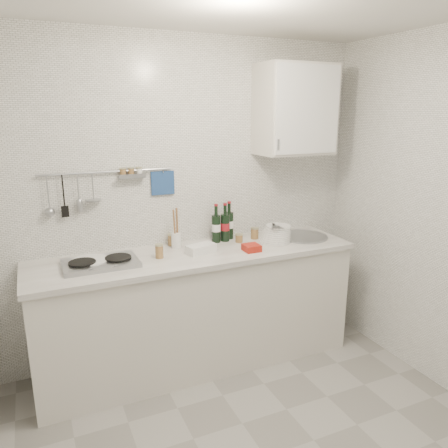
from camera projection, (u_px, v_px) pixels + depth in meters
name	position (u px, v px, depth m)	size (l,w,h in m)	color
back_wall	(182.00, 201.00, 3.44)	(3.00, 0.02, 2.50)	silver
counter	(198.00, 311.00, 3.39)	(2.44, 0.64, 0.96)	silver
wall_rail	(105.00, 185.00, 3.13)	(0.98, 0.09, 0.34)	#93969B
wall_cabinet	(295.00, 110.00, 3.46)	(0.60, 0.38, 0.70)	silver
plate_stack_hob	(89.00, 262.00, 2.99)	(0.27, 0.27, 0.03)	#496CA6
plate_stack_sink	(276.00, 234.00, 3.53)	(0.28, 0.26, 0.13)	white
wine_bottles	(223.00, 222.00, 3.51)	(0.21, 0.12, 0.31)	black
butter_dish	(201.00, 249.00, 3.23)	(0.22, 0.11, 0.07)	white
strawberry_punnet	(251.00, 248.00, 3.28)	(0.12, 0.12, 0.05)	red
utensil_crock	(176.00, 238.00, 3.35)	(0.08, 0.08, 0.32)	white
jar_a	(172.00, 239.00, 3.42)	(0.07, 0.07, 0.09)	olive
jar_b	(255.00, 233.00, 3.59)	(0.07, 0.07, 0.09)	olive
jar_c	(239.00, 238.00, 3.50)	(0.06, 0.06, 0.07)	olive
jar_d	(159.00, 251.00, 3.12)	(0.06, 0.06, 0.10)	olive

